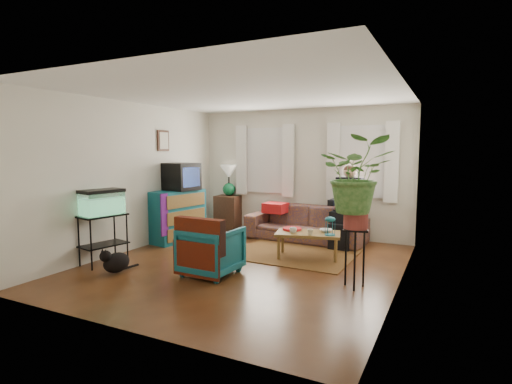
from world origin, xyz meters
The scene contains 31 objects.
floor centered at (0.00, 0.00, 0.00)m, with size 4.50×5.00×0.01m, color #4F2B14.
ceiling centered at (0.00, 0.00, 2.60)m, with size 4.50×5.00×0.01m, color white.
wall_back centered at (0.00, 2.50, 1.30)m, with size 4.50×0.01×2.60m, color silver.
wall_front centered at (0.00, -2.50, 1.30)m, with size 4.50×0.01×2.60m, color silver.
wall_left centered at (-2.25, 0.00, 1.30)m, with size 0.01×5.00×2.60m, color silver.
wall_right centered at (2.25, 0.00, 1.30)m, with size 0.01×5.00×2.60m, color silver.
window_left centered at (-0.80, 2.48, 1.55)m, with size 1.08×0.04×1.38m, color white.
window_right centered at (1.25, 2.48, 1.55)m, with size 1.08×0.04×1.38m, color white.
curtains_left centered at (-0.80, 2.40, 1.55)m, with size 1.36×0.06×1.50m, color white.
curtains_right centered at (1.25, 2.40, 1.55)m, with size 1.36×0.06×1.50m, color white.
picture_frame centered at (-2.21, 0.85, 1.95)m, with size 0.04×0.32×0.40m, color #3D2616.
area_rug centered at (0.44, 0.97, 0.01)m, with size 2.00×1.60×0.01m, color maroon.
sofa centered at (0.27, 2.05, 0.45)m, with size 2.30×0.91×0.90m, color brown.
seated_person centered at (1.10, 2.00, 0.69)m, with size 0.58×0.71×1.37m, color black, non-canonical shape.
side_table centered at (-1.65, 2.37, 0.38)m, with size 0.52×0.52×0.76m, color #3B2A16.
table_lamp centered at (-1.65, 2.37, 1.08)m, with size 0.39×0.39×0.69m, color white, non-canonical shape.
dresser centered at (-1.99, 0.91, 0.50)m, with size 0.55×1.10×0.99m, color #105E65.
crt_tv centered at (-1.95, 1.01, 1.26)m, with size 0.61×0.55×0.53m, color black.
aquarium_stand centered at (-2.00, -0.90, 0.39)m, with size 0.39×0.69×0.77m, color black.
aquarium centered at (-2.00, -0.90, 0.98)m, with size 0.35×0.63×0.41m, color #7FD899.
black_cat centered at (-1.47, -1.16, 0.19)m, with size 0.29×0.44×0.37m, color black.
armchair centered at (-0.22, -0.59, 0.38)m, with size 0.74×0.69×0.76m, color #11686A.
serape_throw centered at (-0.23, -0.89, 0.54)m, with size 0.76×0.18×0.63m, color #9E0A0A.
coffee_table centered at (0.74, 0.84, 0.21)m, with size 1.03×0.56×0.43m, color brown.
cup_a centered at (0.53, 0.69, 0.47)m, with size 0.12×0.12×0.09m, color white.
cup_b centered at (0.82, 0.68, 0.47)m, with size 0.09×0.09×0.09m, color beige.
bowl centered at (0.99, 1.00, 0.45)m, with size 0.20×0.20×0.05m, color white.
snack_tray centered at (0.43, 0.90, 0.45)m, with size 0.32×0.32×0.04m, color #B21414.
birdcage centered at (1.12, 0.79, 0.58)m, with size 0.17×0.17×0.30m, color #115B6B, non-canonical shape.
plant_stand centered at (1.74, -0.26, 0.39)m, with size 0.33×0.33×0.78m, color black.
potted_plant centered at (1.74, -0.26, 1.31)m, with size 0.89×0.77×0.98m, color #599947.
Camera 1 is at (2.83, -5.30, 1.77)m, focal length 28.00 mm.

